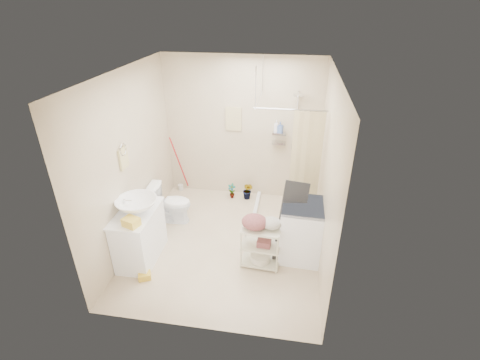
% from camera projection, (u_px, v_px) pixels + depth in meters
% --- Properties ---
extents(floor, '(3.20, 3.20, 0.00)m').
position_uv_depth(floor, '(226.00, 243.00, 5.45)').
color(floor, beige).
rests_on(floor, ground).
extents(ceiling, '(2.80, 3.20, 0.04)m').
position_uv_depth(ceiling, '(222.00, 73.00, 4.23)').
color(ceiling, silver).
rests_on(ceiling, ground).
extents(wall_back, '(2.80, 0.04, 2.60)m').
position_uv_depth(wall_back, '(242.00, 130.00, 6.23)').
color(wall_back, beige).
rests_on(wall_back, ground).
extents(wall_front, '(2.80, 0.04, 2.60)m').
position_uv_depth(wall_front, '(193.00, 239.00, 3.45)').
color(wall_front, beige).
rests_on(wall_front, ground).
extents(wall_left, '(0.04, 3.20, 2.60)m').
position_uv_depth(wall_left, '(130.00, 162.00, 5.04)').
color(wall_left, beige).
rests_on(wall_left, ground).
extents(wall_right, '(0.04, 3.20, 2.60)m').
position_uv_depth(wall_right, '(327.00, 176.00, 4.65)').
color(wall_right, beige).
rests_on(wall_right, ground).
extents(vanity, '(0.52, 0.91, 0.80)m').
position_uv_depth(vanity, '(139.00, 235.00, 4.98)').
color(vanity, white).
rests_on(vanity, ground).
extents(sink, '(0.62, 0.62, 0.20)m').
position_uv_depth(sink, '(137.00, 205.00, 4.76)').
color(sink, white).
rests_on(sink, vanity).
extents(counter_basket, '(0.24, 0.22, 0.11)m').
position_uv_depth(counter_basket, '(131.00, 222.00, 4.48)').
color(counter_basket, gold).
rests_on(counter_basket, vanity).
extents(floor_basket, '(0.29, 0.27, 0.13)m').
position_uv_depth(floor_basket, '(144.00, 275.00, 4.74)').
color(floor_basket, gold).
rests_on(floor_basket, ground).
extents(toilet, '(0.69, 0.41, 0.69)m').
position_uv_depth(toilet, '(171.00, 203.00, 5.85)').
color(toilet, white).
rests_on(toilet, ground).
extents(mop, '(0.14, 0.14, 1.14)m').
position_uv_depth(mop, '(179.00, 164.00, 6.67)').
color(mop, '#B0121A').
rests_on(mop, ground).
extents(potted_plant_a, '(0.17, 0.13, 0.29)m').
position_uv_depth(potted_plant_a, '(232.00, 191.00, 6.60)').
color(potted_plant_a, brown).
rests_on(potted_plant_a, ground).
extents(potted_plant_b, '(0.25, 0.23, 0.36)m').
position_uv_depth(potted_plant_b, '(248.00, 191.00, 6.54)').
color(potted_plant_b, brown).
rests_on(potted_plant_b, ground).
extents(hanging_towel, '(0.28, 0.03, 0.42)m').
position_uv_depth(hanging_towel, '(234.00, 119.00, 6.14)').
color(hanging_towel, beige).
rests_on(hanging_towel, wall_back).
extents(towel_ring, '(0.04, 0.22, 0.34)m').
position_uv_depth(towel_ring, '(123.00, 157.00, 4.78)').
color(towel_ring, '#D4C581').
rests_on(towel_ring, wall_left).
extents(tp_holder, '(0.08, 0.12, 0.14)m').
position_uv_depth(tp_holder, '(139.00, 195.00, 5.35)').
color(tp_holder, silver).
rests_on(tp_holder, wall_left).
extents(shower, '(1.10, 1.10, 2.10)m').
position_uv_depth(shower, '(288.00, 158.00, 5.75)').
color(shower, silver).
rests_on(shower, ground).
extents(shampoo_bottle_a, '(0.09, 0.09, 0.22)m').
position_uv_depth(shampoo_bottle_a, '(276.00, 126.00, 6.01)').
color(shampoo_bottle_a, silver).
rests_on(shampoo_bottle_a, shower).
extents(shampoo_bottle_b, '(0.11, 0.11, 0.19)m').
position_uv_depth(shampoo_bottle_b, '(280.00, 127.00, 6.00)').
color(shampoo_bottle_b, '#4762A0').
rests_on(shampoo_bottle_b, shower).
extents(washing_machine, '(0.63, 0.65, 0.88)m').
position_uv_depth(washing_machine, '(302.00, 230.00, 5.01)').
color(washing_machine, white).
rests_on(washing_machine, ground).
extents(laundry_rack, '(0.56, 0.35, 0.75)m').
position_uv_depth(laundry_rack, '(261.00, 243.00, 4.86)').
color(laundry_rack, beige).
rests_on(laundry_rack, ground).
extents(ironing_board, '(0.35, 0.13, 1.22)m').
position_uv_depth(ironing_board, '(291.00, 222.00, 4.90)').
color(ironing_board, black).
rests_on(ironing_board, ground).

